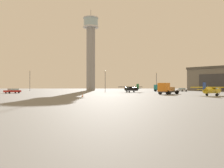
% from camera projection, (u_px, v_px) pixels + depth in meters
% --- Properties ---
extents(ground_plane, '(400.00, 400.00, 0.00)m').
position_uv_depth(ground_plane, '(111.00, 95.00, 50.62)').
color(ground_plane, slate).
extents(control_tower, '(8.03, 8.03, 42.12)m').
position_uv_depth(control_tower, '(90.00, 48.00, 120.28)').
color(control_tower, gray).
rests_on(control_tower, ground_plane).
extents(hangar, '(36.18, 36.00, 11.13)m').
position_uv_depth(hangar, '(223.00, 79.00, 110.37)').
color(hangar, '#6B665B').
rests_on(hangar, ground_plane).
extents(airplane_black, '(8.45, 7.29, 2.80)m').
position_uv_depth(airplane_black, '(131.00, 88.00, 76.36)').
color(airplane_black, black).
rests_on(airplane_black, ground_plane).
extents(airplane_yellow, '(7.22, 7.86, 2.71)m').
position_uv_depth(airplane_yellow, '(211.00, 90.00, 46.14)').
color(airplane_yellow, gold).
rests_on(airplane_yellow, ground_plane).
extents(truck_flatbed_orange, '(6.44, 6.67, 2.79)m').
position_uv_depth(truck_flatbed_orange, '(166.00, 89.00, 56.10)').
color(truck_flatbed_orange, '#38383D').
rests_on(truck_flatbed_orange, ground_plane).
extents(truck_box_teal, '(4.02, 6.06, 2.69)m').
position_uv_depth(truck_box_teal, '(159.00, 88.00, 88.55)').
color(truck_box_teal, '#38383D').
rests_on(truck_box_teal, ground_plane).
extents(car_silver, '(4.50, 4.25, 1.37)m').
position_uv_depth(car_silver, '(182.00, 90.00, 91.99)').
color(car_silver, '#B7BABF').
rests_on(car_silver, ground_plane).
extents(car_red, '(3.99, 4.76, 1.37)m').
position_uv_depth(car_red, '(12.00, 91.00, 65.75)').
color(car_red, red).
rests_on(car_red, ground_plane).
extents(light_post_west, '(0.44, 0.44, 8.37)m').
position_uv_depth(light_post_west, '(105.00, 79.00, 95.12)').
color(light_post_west, '#38383D').
rests_on(light_post_west, ground_plane).
extents(light_post_east, '(0.44, 0.44, 9.55)m').
position_uv_depth(light_post_east, '(29.00, 79.00, 105.09)').
color(light_post_east, '#38383D').
rests_on(light_post_east, ground_plane).
extents(light_post_north, '(0.44, 0.44, 8.13)m').
position_uv_depth(light_post_north, '(156.00, 80.00, 99.50)').
color(light_post_north, '#38383D').
rests_on(light_post_north, ground_plane).
extents(traffic_cone_near_left, '(0.36, 0.36, 0.57)m').
position_uv_depth(traffic_cone_near_left, '(82.00, 95.00, 43.04)').
color(traffic_cone_near_left, black).
rests_on(traffic_cone_near_left, ground_plane).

